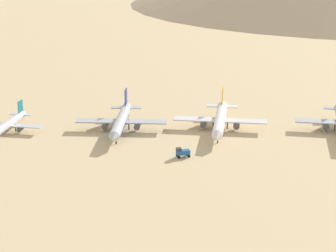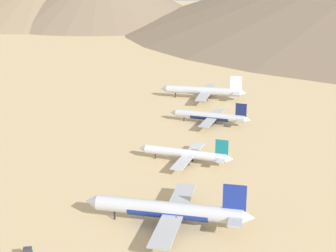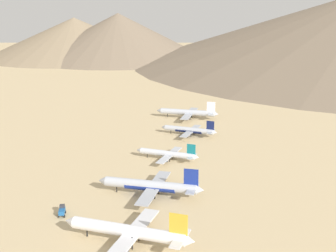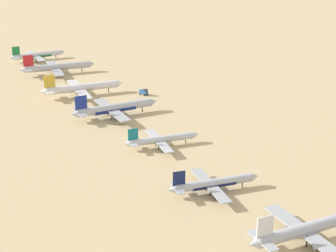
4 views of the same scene
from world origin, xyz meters
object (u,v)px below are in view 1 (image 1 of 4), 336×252
object	(u,v)px
parked_jet_3	(121,121)
parked_jet_2	(8,125)
parked_jet_4	(220,119)
service_truck	(182,152)

from	to	relation	value
parked_jet_3	parked_jet_2	bearing A→B (deg)	-88.29
parked_jet_2	parked_jet_4	distance (m)	91.42
parked_jet_4	service_truck	bearing A→B (deg)	-27.58
parked_jet_2	service_truck	distance (m)	79.99
parked_jet_3	parked_jet_4	distance (m)	42.96
parked_jet_2	parked_jet_3	distance (m)	48.47
parked_jet_3	parked_jet_4	size ratio (longest dim) A/B	0.98
parked_jet_3	parked_jet_4	world-z (taller)	parked_jet_4
parked_jet_4	service_truck	size ratio (longest dim) A/B	8.89
service_truck	parked_jet_4	bearing A→B (deg)	152.42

